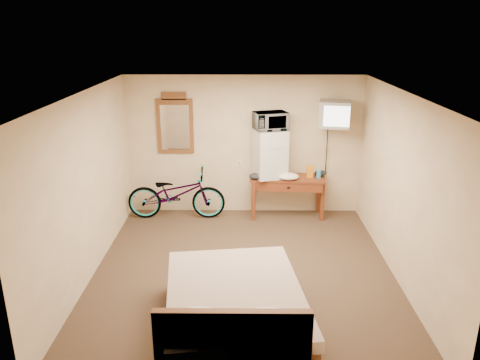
% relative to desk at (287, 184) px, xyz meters
% --- Properties ---
extents(room, '(4.60, 4.64, 2.50)m').
position_rel_desk_xyz_m(room, '(-0.78, -2.00, 0.62)').
color(room, '#412B20').
rests_on(room, ground).
extents(desk, '(1.34, 0.61, 0.75)m').
position_rel_desk_xyz_m(desk, '(0.00, 0.00, 0.00)').
color(desk, maroon).
rests_on(desk, floor).
extents(mini_fridge, '(0.63, 0.62, 0.85)m').
position_rel_desk_xyz_m(mini_fridge, '(-0.32, 0.06, 0.55)').
color(mini_fridge, silver).
rests_on(mini_fridge, desk).
extents(microwave, '(0.64, 0.52, 0.31)m').
position_rel_desk_xyz_m(microwave, '(-0.32, 0.06, 1.12)').
color(microwave, silver).
rests_on(microwave, mini_fridge).
extents(snack_bag, '(0.12, 0.08, 0.22)m').
position_rel_desk_xyz_m(snack_bag, '(0.39, 0.00, 0.23)').
color(snack_bag, orange).
rests_on(snack_bag, desk).
extents(blue_cup, '(0.08, 0.08, 0.14)m').
position_rel_desk_xyz_m(blue_cup, '(0.54, -0.02, 0.19)').
color(blue_cup, '#3A8BC7').
rests_on(blue_cup, desk).
extents(cloth_cream, '(0.37, 0.28, 0.11)m').
position_rel_desk_xyz_m(cloth_cream, '(0.00, -0.11, 0.18)').
color(cloth_cream, white).
rests_on(cloth_cream, desk).
extents(cloth_dark_a, '(0.28, 0.21, 0.11)m').
position_rel_desk_xyz_m(cloth_dark_a, '(-0.55, -0.10, 0.18)').
color(cloth_dark_a, black).
rests_on(cloth_dark_a, desk).
extents(cloth_dark_b, '(0.22, 0.18, 0.10)m').
position_rel_desk_xyz_m(cloth_dark_b, '(0.59, 0.11, 0.17)').
color(cloth_dark_b, black).
rests_on(cloth_dark_b, desk).
extents(crt_television, '(0.58, 0.63, 0.45)m').
position_rel_desk_xyz_m(crt_television, '(0.75, 0.02, 1.25)').
color(crt_television, black).
rests_on(crt_television, room).
extents(wall_mirror, '(0.64, 0.04, 1.09)m').
position_rel_desk_xyz_m(wall_mirror, '(-1.99, 0.27, 1.02)').
color(wall_mirror, brown).
rests_on(wall_mirror, room).
extents(bicycle, '(1.74, 0.63, 0.91)m').
position_rel_desk_xyz_m(bicycle, '(-1.98, -0.05, -0.17)').
color(bicycle, black).
rests_on(bicycle, floor).
extents(bed, '(1.72, 2.14, 0.90)m').
position_rel_desk_xyz_m(bed, '(-0.87, -3.38, -0.33)').
color(bed, brown).
rests_on(bed, floor).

